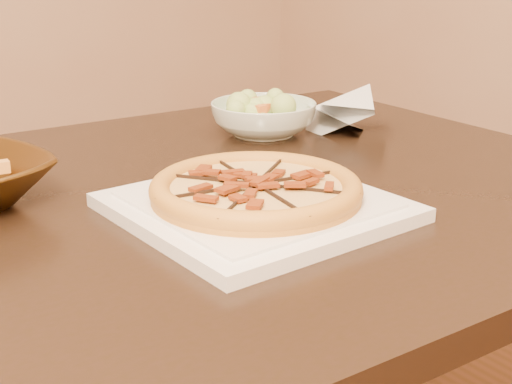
{
  "coord_description": "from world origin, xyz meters",
  "views": [
    {
      "loc": [
        -0.21,
        -0.82,
        1.08
      ],
      "look_at": [
        0.3,
        -0.12,
        0.78
      ],
      "focal_mm": 50.0,
      "sensor_mm": 36.0,
      "label": 1
    }
  ],
  "objects_px": {
    "dining_table": "(130,267)",
    "plate": "(256,206)",
    "pizza": "(256,189)",
    "salad_bowl": "(264,119)"
  },
  "relations": [
    {
      "from": "dining_table",
      "to": "plate",
      "type": "height_order",
      "value": "plate"
    },
    {
      "from": "dining_table",
      "to": "pizza",
      "type": "relative_size",
      "value": 5.57
    },
    {
      "from": "dining_table",
      "to": "salad_bowl",
      "type": "relative_size",
      "value": 7.92
    },
    {
      "from": "pizza",
      "to": "dining_table",
      "type": "bearing_deg",
      "value": 131.67
    },
    {
      "from": "pizza",
      "to": "salad_bowl",
      "type": "distance_m",
      "value": 0.42
    },
    {
      "from": "plate",
      "to": "pizza",
      "type": "height_order",
      "value": "pizza"
    },
    {
      "from": "plate",
      "to": "salad_bowl",
      "type": "relative_size",
      "value": 1.71
    },
    {
      "from": "dining_table",
      "to": "plate",
      "type": "distance_m",
      "value": 0.21
    },
    {
      "from": "plate",
      "to": "salad_bowl",
      "type": "height_order",
      "value": "salad_bowl"
    },
    {
      "from": "plate",
      "to": "salad_bowl",
      "type": "xyz_separation_m",
      "value": [
        0.26,
        0.33,
        0.02
      ]
    }
  ]
}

